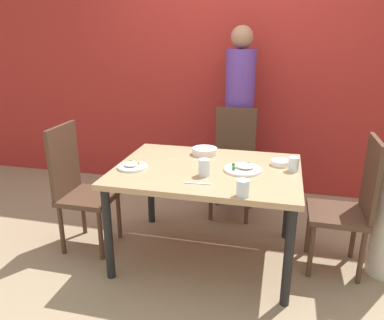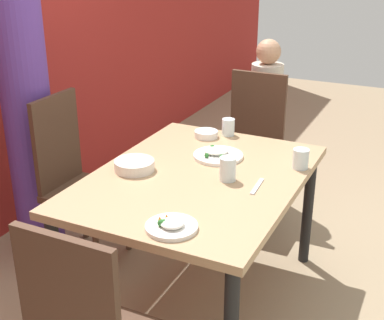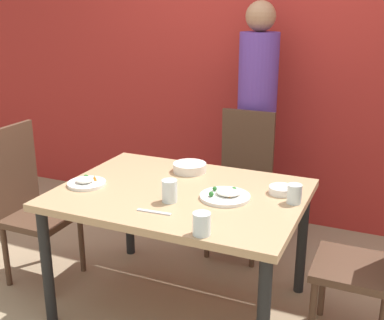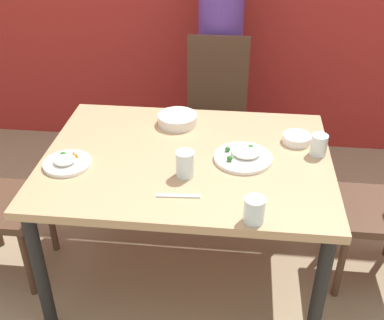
{
  "view_description": "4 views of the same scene",
  "coord_description": "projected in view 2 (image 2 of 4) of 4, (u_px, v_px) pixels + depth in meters",
  "views": [
    {
      "loc": [
        0.5,
        -2.5,
        1.65
      ],
      "look_at": [
        -0.1,
        -0.07,
        0.81
      ],
      "focal_mm": 35.0,
      "sensor_mm": 36.0,
      "label": 1
    },
    {
      "loc": [
        -2.19,
        -1.03,
        1.82
      ],
      "look_at": [
        -0.13,
        -0.03,
        0.87
      ],
      "focal_mm": 50.0,
      "sensor_mm": 36.0,
      "label": 2
    },
    {
      "loc": [
        1.04,
        -2.22,
        1.7
      ],
      "look_at": [
        0.11,
        -0.1,
        0.95
      ],
      "focal_mm": 45.0,
      "sensor_mm": 36.0,
      "label": 3
    },
    {
      "loc": [
        0.22,
        -1.87,
        1.9
      ],
      "look_at": [
        0.03,
        -0.08,
        0.76
      ],
      "focal_mm": 45.0,
      "sensor_mm": 36.0,
      "label": 4
    }
  ],
  "objects": [
    {
      "name": "chair_adult_spot",
      "position": [
        75.0,
        176.0,
        3.13
      ],
      "size": [
        0.4,
        0.4,
        1.0
      ],
      "color": "#4C3323",
      "rests_on": "ground_plane"
    },
    {
      "name": "chair_child_spot",
      "position": [
        251.0,
        145.0,
        3.6
      ],
      "size": [
        0.4,
        0.4,
        1.0
      ],
      "rotation": [
        0.0,
        0.0,
        -1.57
      ],
      "color": "#4C3323",
      "rests_on": "ground_plane"
    },
    {
      "name": "ground_plane",
      "position": [
        197.0,
        296.0,
        2.93
      ],
      "size": [
        10.0,
        10.0,
        0.0
      ],
      "primitive_type": "plane",
      "color": "#998466"
    },
    {
      "name": "bowl_curry",
      "position": [
        134.0,
        165.0,
        2.69
      ],
      "size": [
        0.2,
        0.2,
        0.05
      ],
      "color": "silver",
      "rests_on": "dining_table"
    },
    {
      "name": "glass_water_tall",
      "position": [
        228.0,
        127.0,
        3.16
      ],
      "size": [
        0.08,
        0.08,
        0.1
      ],
      "color": "silver",
      "rests_on": "dining_table"
    },
    {
      "name": "glass_water_center",
      "position": [
        228.0,
        169.0,
        2.57
      ],
      "size": [
        0.08,
        0.08,
        0.12
      ],
      "color": "silver",
      "rests_on": "dining_table"
    },
    {
      "name": "glass_water_short",
      "position": [
        301.0,
        159.0,
        2.71
      ],
      "size": [
        0.08,
        0.08,
        0.1
      ],
      "color": "silver",
      "rests_on": "dining_table"
    },
    {
      "name": "dining_table",
      "position": [
        198.0,
        189.0,
        2.68
      ],
      "size": [
        1.32,
        0.98,
        0.73
      ],
      "color": "tan",
      "rests_on": "ground_plane"
    },
    {
      "name": "person_adult",
      "position": [
        28.0,
        121.0,
        3.14
      ],
      "size": [
        0.28,
        0.28,
        1.73
      ],
      "color": "#5B3893",
      "rests_on": "ground_plane"
    },
    {
      "name": "fork_steel",
      "position": [
        257.0,
        186.0,
        2.52
      ],
      "size": [
        0.18,
        0.03,
        0.01
      ],
      "color": "silver",
      "rests_on": "dining_table"
    },
    {
      "name": "bowl_rice_small",
      "position": [
        206.0,
        134.0,
        3.14
      ],
      "size": [
        0.14,
        0.14,
        0.04
      ],
      "color": "white",
      "rests_on": "dining_table"
    },
    {
      "name": "person_child",
      "position": [
        264.0,
        128.0,
        3.81
      ],
      "size": [
        0.22,
        0.22,
        1.19
      ],
      "color": "beige",
      "rests_on": "ground_plane"
    },
    {
      "name": "plate_rice_adult",
      "position": [
        217.0,
        154.0,
        2.86
      ],
      "size": [
        0.27,
        0.27,
        0.05
      ],
      "color": "white",
      "rests_on": "dining_table"
    },
    {
      "name": "plate_rice_child",
      "position": [
        171.0,
        226.0,
        2.15
      ],
      "size": [
        0.22,
        0.22,
        0.05
      ],
      "color": "white",
      "rests_on": "dining_table"
    }
  ]
}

